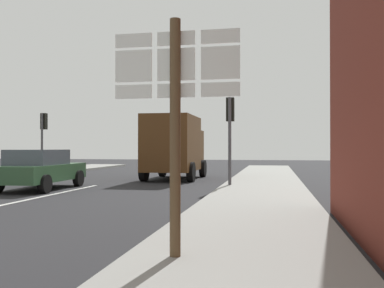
{
  "coord_description": "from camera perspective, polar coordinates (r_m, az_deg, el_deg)",
  "views": [
    {
      "loc": [
        7.12,
        -4.25,
        1.53
      ],
      "look_at": [
        4.18,
        11.0,
        1.68
      ],
      "focal_mm": 39.76,
      "sensor_mm": 36.0,
      "label": 1
    }
  ],
  "objects": [
    {
      "name": "route_sign_post",
      "position": [
        5.51,
        -2.22,
        4.37
      ],
      "size": [
        1.66,
        0.14,
        3.2
      ],
      "color": "brown",
      "rests_on": "ground"
    },
    {
      "name": "traffic_light_near_right",
      "position": [
        16.27,
        5.14,
        3.08
      ],
      "size": [
        0.3,
        0.49,
        3.45
      ],
      "color": "#47474C",
      "rests_on": "ground"
    },
    {
      "name": "sidewalk_right",
      "position": [
        12.34,
        9.05,
        -7.33
      ],
      "size": [
        3.06,
        44.0,
        0.14
      ],
      "primitive_type": "cube",
      "color": "gray",
      "rests_on": "ground"
    },
    {
      "name": "ground_plane",
      "position": [
        16.0,
        -15.65,
        -6.0
      ],
      "size": [
        80.0,
        80.0,
        0.0
      ],
      "primitive_type": "plane",
      "color": "#232326"
    },
    {
      "name": "sedan_far",
      "position": [
        16.65,
        -19.72,
        -3.16
      ],
      "size": [
        2.09,
        4.26,
        1.47
      ],
      "color": "#2D5133",
      "rests_on": "ground"
    },
    {
      "name": "traffic_light_far_left",
      "position": [
        25.06,
        -19.31,
        1.87
      ],
      "size": [
        0.3,
        0.49,
        3.47
      ],
      "color": "#47474C",
      "rests_on": "ground"
    },
    {
      "name": "lane_centre_stripe",
      "position": [
        12.57,
        -23.9,
        -7.46
      ],
      "size": [
        0.16,
        12.0,
        0.01
      ],
      "primitive_type": "cube",
      "color": "silver",
      "rests_on": "ground"
    },
    {
      "name": "delivery_truck",
      "position": [
        20.75,
        -2.37,
        -0.2
      ],
      "size": [
        2.51,
        5.02,
        3.05
      ],
      "color": "#4C2D14",
      "rests_on": "ground"
    }
  ]
}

